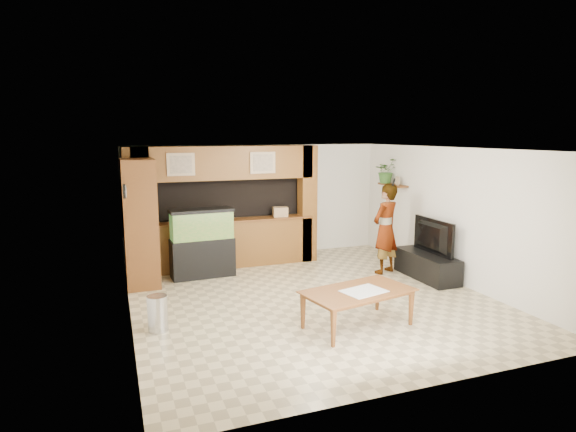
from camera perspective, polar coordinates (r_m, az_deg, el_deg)
name	(u,v)px	position (r m, az deg, el deg)	size (l,w,h in m)	color
floor	(310,298)	(8.58, 2.62, -9.68)	(6.50, 6.50, 0.00)	#C6B58A
ceiling	(311,149)	(8.10, 2.77, 7.94)	(6.50, 6.50, 0.00)	white
wall_back	(257,201)	(11.27, -3.75, 1.79)	(6.00, 6.00, 0.00)	silver
wall_left	(126,238)	(7.62, -18.60, -2.53)	(6.50, 6.50, 0.00)	silver
wall_right	(454,215)	(9.79, 19.09, 0.08)	(6.50, 6.50, 0.00)	silver
partition	(222,206)	(10.45, -7.78, 1.16)	(4.20, 0.99, 2.60)	brown
wall_clock	(125,191)	(8.51, -18.81, 2.79)	(0.05, 0.25, 0.25)	black
wall_shelf	(393,185)	(11.22, 12.31, 3.61)	(0.25, 0.90, 0.04)	brown
pantry_cabinet	(140,223)	(9.46, -17.12, -0.77)	(0.60, 0.98, 2.40)	brown
trash_can	(158,313)	(7.39, -15.20, -11.08)	(0.29, 0.29, 0.53)	#B2B2B7
aquarium	(202,244)	(9.79, -10.13, -3.26)	(1.25, 0.47, 1.38)	black
tv_stand	(427,266)	(10.03, 16.13, -5.69)	(0.55, 1.50, 0.50)	black
television	(428,237)	(9.89, 16.29, -2.36)	(1.20, 0.16, 0.69)	black
photo_frame	(398,181)	(11.05, 12.85, 4.11)	(0.03, 0.14, 0.19)	tan
potted_plant	(386,171)	(11.40, 11.52, 5.27)	(0.51, 0.44, 0.57)	#356629
person	(386,229)	(10.06, 11.49, -1.50)	(0.68, 0.44, 1.85)	tan
microphone	(394,182)	(9.82, 12.42, 3.94)	(0.04, 0.04, 0.17)	black
dining_table	(359,309)	(7.33, 8.40, -10.87)	(1.62, 0.90, 0.57)	brown
newspaper_a	(364,291)	(7.21, 8.97, -8.79)	(0.62, 0.45, 0.01)	silver
counter_box	(280,212)	(10.63, -0.93, 0.50)	(0.32, 0.21, 0.21)	#9F7C56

